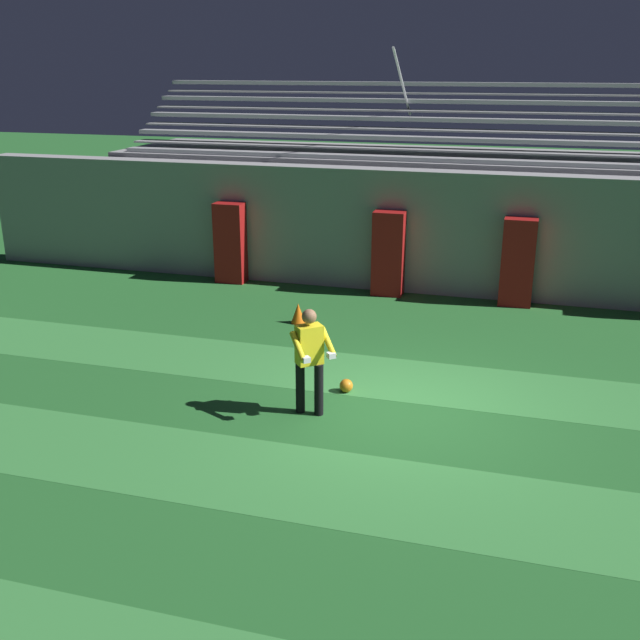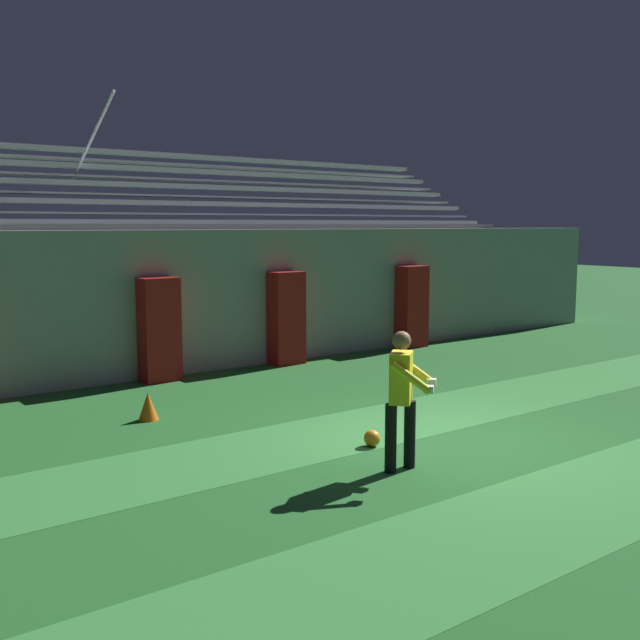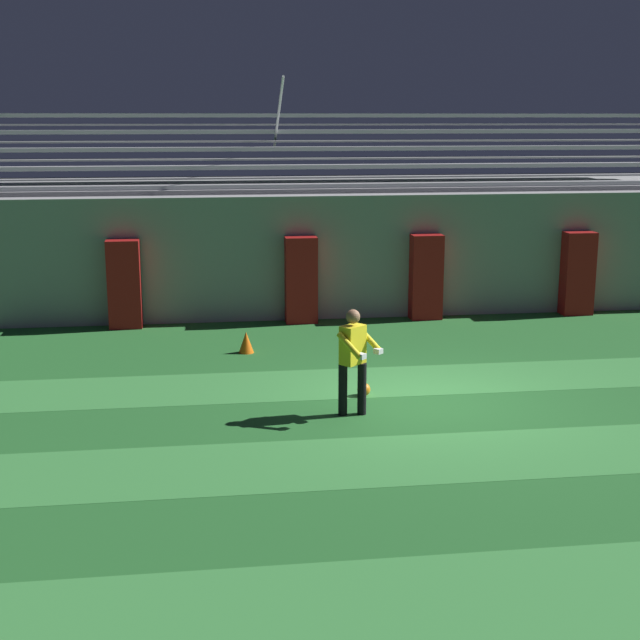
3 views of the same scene
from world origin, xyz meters
name	(u,v)px [view 2 (image 2 of 3)]	position (x,y,z in m)	size (l,w,h in m)	color
ground_plane	(449,440)	(0.00, 0.00, 0.00)	(80.00, 80.00, 0.00)	#236028
turf_stripe_mid	(611,490)	(0.00, -2.41, 0.00)	(28.00, 1.79, 0.01)	#38843D
turf_stripe_far	(390,422)	(0.00, 1.18, 0.00)	(28.00, 1.79, 0.01)	#38843D
back_wall	(213,299)	(0.00, 6.50, 1.40)	(24.00, 0.60, 2.80)	gray
padding_pillar_gate_left	(159,330)	(-1.43, 5.95, 0.97)	(0.71, 0.44, 1.93)	maroon
padding_pillar_gate_right	(286,318)	(1.43, 5.95, 0.97)	(0.71, 0.44, 1.93)	maroon
padding_pillar_far_right	(412,307)	(5.04, 5.95, 0.97)	(0.71, 0.44, 1.93)	maroon
bleacher_stand	(162,287)	(0.00, 8.84, 1.50)	(18.00, 4.05, 5.43)	gray
goalkeeper	(402,391)	(-1.35, -0.50, 0.95)	(0.74, 0.73, 1.67)	black
soccer_ball	(372,438)	(-1.01, 0.42, 0.11)	(0.22, 0.22, 0.22)	orange
traffic_cone	(148,406)	(-2.80, 3.46, 0.21)	(0.30, 0.30, 0.42)	orange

